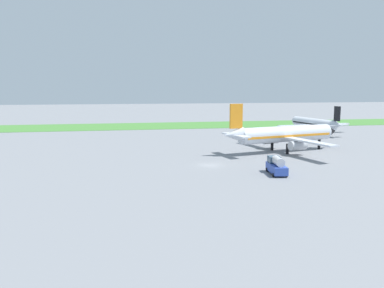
% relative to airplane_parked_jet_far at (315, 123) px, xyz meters
% --- Properties ---
extents(ground_plane, '(600.00, 600.00, 0.00)m').
position_rel_airplane_parked_jet_far_xyz_m(ground_plane, '(-47.09, -45.59, -3.53)').
color(ground_plane, gray).
extents(grass_taxiway_strip, '(360.00, 28.00, 0.08)m').
position_rel_airplane_parked_jet_far_xyz_m(grass_taxiway_strip, '(-47.09, 36.75, -3.49)').
color(grass_taxiway_strip, '#478438').
rests_on(grass_taxiway_strip, ground_plane).
extents(airplane_parked_jet_far, '(27.65, 27.21, 9.79)m').
position_rel_airplane_parked_jet_far_xyz_m(airplane_parked_jet_far, '(0.00, 0.00, 0.00)').
color(airplane_parked_jet_far, silver).
rests_on(airplane_parked_jet_far, ground_plane).
extents(airplane_midfield_jet, '(32.88, 33.29, 11.91)m').
position_rel_airplane_parked_jet_far_xyz_m(airplane_midfield_jet, '(-25.87, -33.04, 0.76)').
color(airplane_midfield_jet, silver).
rests_on(airplane_midfield_jet, ground_plane).
extents(fuel_truck_near_gate, '(3.30, 6.75, 3.29)m').
position_rel_airplane_parked_jet_far_xyz_m(fuel_truck_near_gate, '(-37.13, -55.46, -1.94)').
color(fuel_truck_near_gate, '#334FB2').
rests_on(fuel_truck_near_gate, ground_plane).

